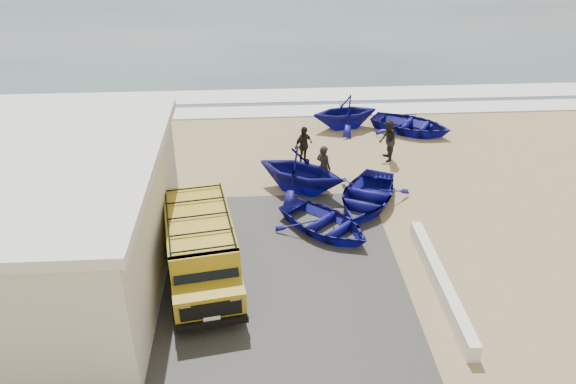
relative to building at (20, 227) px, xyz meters
name	(u,v)px	position (x,y,z in m)	size (l,w,h in m)	color
ground	(274,240)	(7.50, 2.00, -2.16)	(160.00, 160.00, 0.00)	#A0865D
slab	(213,277)	(5.50, 0.00, -2.14)	(12.00, 10.00, 0.05)	#3A3835
surf_line	(265,112)	(7.50, 14.00, -2.13)	(180.00, 1.60, 0.06)	white
surf_wash	(264,96)	(7.50, 16.50, -2.14)	(180.00, 2.20, 0.04)	white
building	(20,227)	(0.00, 0.00, 0.00)	(8.40, 9.40, 4.30)	silver
parapet	(440,282)	(12.50, -1.00, -1.89)	(0.35, 6.00, 0.55)	silver
van	(201,247)	(5.19, 0.05, -0.99)	(2.80, 5.35, 2.18)	#B2931A
boat_near_left	(325,223)	(9.34, 2.37, -1.78)	(2.62, 3.66, 0.76)	navy
boat_near_right	(366,196)	(11.15, 4.16, -1.75)	(2.85, 3.99, 0.83)	navy
boat_mid_left	(300,170)	(8.70, 5.37, -1.21)	(3.12, 3.62, 1.91)	navy
boat_far_left	(345,112)	(11.44, 11.68, -1.31)	(2.80, 3.24, 1.71)	navy
boat_far_right	(411,125)	(14.63, 10.92, -1.76)	(2.80, 3.92, 0.81)	navy
fisherman_front	(323,167)	(9.65, 5.64, -1.23)	(0.68, 0.44, 1.86)	black
fisherman_middle	(388,141)	(12.77, 7.96, -1.24)	(0.90, 0.70, 1.85)	black
fisherman_back	(304,145)	(9.04, 7.85, -1.29)	(1.02, 0.42, 1.74)	black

